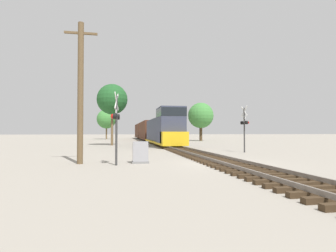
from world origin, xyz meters
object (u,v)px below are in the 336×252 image
object	(u,v)px
tree_mid_background	(201,116)
tree_deep_background	(106,119)
relay_cabinet	(140,153)
crossing_signal_far	(245,125)
tree_far_right	(112,100)
crossing_signal_near	(116,121)
utility_pole	(80,91)
freight_train	(149,131)

from	to	relation	value
tree_mid_background	tree_deep_background	xyz separation A→B (m)	(-19.59, 16.32, -0.07)
relay_cabinet	tree_mid_background	size ratio (longest dim) A/B	0.16
crossing_signal_far	tree_deep_background	xyz separation A→B (m)	(-14.14, 46.24, 2.68)
tree_far_right	tree_deep_background	bearing A→B (deg)	94.23
crossing_signal_far	relay_cabinet	xyz separation A→B (m)	(-9.57, -6.34, -1.79)
relay_cabinet	tree_far_right	world-z (taller)	tree_far_right
crossing_signal_far	tree_far_right	bearing A→B (deg)	33.00
crossing_signal_near	utility_pole	bearing A→B (deg)	-106.29
freight_train	tree_far_right	distance (m)	18.93
tree_deep_background	relay_cabinet	bearing A→B (deg)	-85.03
crossing_signal_far	utility_pole	distance (m)	14.36
crossing_signal_near	tree_deep_background	size ratio (longest dim) A/B	0.52
crossing_signal_near	tree_deep_background	xyz separation A→B (m)	(-3.21, 53.30, 2.72)
tree_deep_background	crossing_signal_near	bearing A→B (deg)	-86.55
freight_train	relay_cabinet	distance (m)	38.29
relay_cabinet	tree_far_right	size ratio (longest dim) A/B	0.15
crossing_signal_far	tree_deep_background	world-z (taller)	tree_deep_background
crossing_signal_near	utility_pole	xyz separation A→B (m)	(-1.98, 1.00, 1.72)
relay_cabinet	tree_deep_background	xyz separation A→B (m)	(-4.57, 52.57, 4.47)
crossing_signal_near	tree_mid_background	bearing A→B (deg)	166.74
tree_far_right	tree_deep_background	world-z (taller)	tree_far_right
utility_pole	tree_deep_background	distance (m)	52.32
relay_cabinet	tree_deep_background	world-z (taller)	tree_deep_background
freight_train	tree_far_right	size ratio (longest dim) A/B	6.52
crossing_signal_near	tree_deep_background	bearing A→B (deg)	-165.92
crossing_signal_near	relay_cabinet	bearing A→B (deg)	128.63
tree_mid_background	tree_deep_background	distance (m)	25.50
utility_pole	tree_deep_background	xyz separation A→B (m)	(-1.23, 52.29, 1.00)
relay_cabinet	tree_far_right	bearing A→B (deg)	96.09
tree_far_right	crossing_signal_far	bearing A→B (deg)	-50.83
freight_train	crossing_signal_near	bearing A→B (deg)	-98.74
relay_cabinet	tree_deep_background	size ratio (longest dim) A/B	0.16
crossing_signal_near	crossing_signal_far	xyz separation A→B (m)	(10.93, 7.06, 0.04)
relay_cabinet	tree_mid_background	bearing A→B (deg)	67.50
freight_train	utility_pole	world-z (taller)	utility_pole
freight_train	tree_deep_background	size ratio (longest dim) A/B	7.14
freight_train	utility_pole	bearing A→B (deg)	-101.87
tree_deep_background	tree_mid_background	bearing A→B (deg)	-39.81
crossing_signal_far	utility_pole	xyz separation A→B (m)	(-12.91, -6.06, 1.68)
utility_pole	tree_mid_background	world-z (taller)	utility_pole
crossing_signal_far	tree_mid_background	distance (m)	30.53
relay_cabinet	tree_deep_background	distance (m)	52.96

